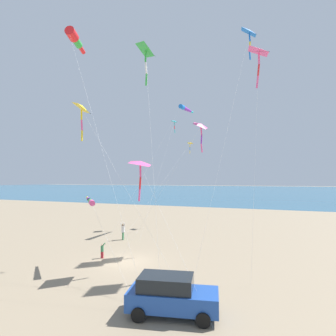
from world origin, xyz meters
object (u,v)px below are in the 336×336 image
parked_car (171,295)px  kite_delta_striped_overhead (82,108)px  kite_delta_black_fish_shape (250,32)px  kite_windsock_small_distant (185,109)px  cooler_box (198,292)px  kite_delta_purple_drifting (174,122)px  kite_delta_red_high_left (141,164)px  kite_delta_rainbow_low_near (190,144)px  person_adult_flyer (123,230)px  kite_delta_long_streamer_left (259,51)px  kite_windsock_orange_high_right (75,39)px  kite_delta_blue_topmost (201,126)px  kite_windsock_checkered_midright (90,201)px  kite_delta_magenta_far_left (146,50)px  person_child_green_jacket (102,250)px

parked_car → kite_delta_striped_overhead: 14.61m
kite_delta_black_fish_shape → kite_windsock_small_distant: kite_delta_black_fish_shape is taller
cooler_box → kite_windsock_small_distant: bearing=20.2°
kite_delta_purple_drifting → kite_delta_black_fish_shape: bearing=-126.2°
kite_delta_red_high_left → kite_delta_rainbow_low_near: bearing=7.3°
person_adult_flyer → kite_delta_rainbow_low_near: bearing=-18.8°
kite_delta_long_streamer_left → kite_delta_red_high_left: (-4.44, 7.89, -8.76)m
kite_windsock_orange_high_right → kite_delta_red_high_left: 13.15m
kite_delta_striped_overhead → kite_windsock_orange_high_right: 7.47m
kite_delta_red_high_left → kite_delta_blue_topmost: bearing=-18.8°
kite_delta_rainbow_low_near → kite_delta_purple_drifting: bearing=129.8°
kite_delta_striped_overhead → kite_delta_blue_topmost: (8.14, -7.06, -0.39)m
kite_delta_rainbow_low_near → kite_delta_long_streamer_left: size_ratio=0.76×
kite_delta_long_streamer_left → kite_delta_purple_drifting: 18.99m
kite_delta_rainbow_low_near → kite_windsock_small_distant: size_ratio=0.78×
cooler_box → kite_windsock_checkered_midright: bearing=79.1°
kite_delta_magenta_far_left → kite_delta_long_streamer_left: bearing=-84.0°
kite_delta_rainbow_low_near → kite_delta_red_high_left: bearing=-172.7°
person_child_green_jacket → kite_delta_purple_drifting: kite_delta_purple_drifting is taller
kite_delta_blue_topmost → cooler_box: bearing=-166.3°
person_adult_flyer → kite_delta_magenta_far_left: (-5.16, -5.29, 16.60)m
parked_car → kite_delta_striped_overhead: bearing=64.6°
person_child_green_jacket → kite_delta_magenta_far_left: kite_delta_magenta_far_left is taller
kite_delta_rainbow_low_near → kite_windsock_small_distant: 5.48m
kite_delta_rainbow_low_near → person_child_green_jacket: bearing=174.1°
kite_windsock_small_distant → kite_delta_long_streamer_left: (-12.34, -10.06, 0.50)m
parked_car → kite_windsock_checkered_midright: kite_windsock_checkered_midright is taller
kite_delta_black_fish_shape → kite_delta_blue_topmost: 11.10m
kite_delta_blue_topmost → kite_windsock_small_distant: (9.43, 4.67, 4.38)m
cooler_box → kite_delta_long_streamer_left: size_ratio=0.04×
parked_car → kite_windsock_orange_high_right: bearing=61.6°
person_child_green_jacket → kite_delta_long_streamer_left: kite_delta_long_streamer_left is taller
kite_delta_blue_topmost → kite_delta_red_high_left: bearing=161.2°
kite_delta_black_fish_shape → kite_delta_red_high_left: kite_delta_black_fish_shape is taller
kite_delta_red_high_left → kite_windsock_checkered_midright: bearing=100.1°
kite_delta_long_streamer_left → kite_windsock_checkered_midright: 17.14m
parked_car → kite_delta_black_fish_shape: (15.59, -2.44, 20.27)m
kite_windsock_small_distant → kite_delta_magenta_far_left: size_ratio=0.89×
kite_delta_blue_topmost → kite_delta_long_streamer_left: kite_delta_long_streamer_left is taller
parked_car → cooler_box: parked_car is taller
kite_delta_striped_overhead → kite_windsock_small_distant: bearing=-7.7°
person_adult_flyer → kite_delta_blue_topmost: bearing=-98.0°
kite_delta_black_fish_shape → kite_delta_purple_drifting: 15.28m
kite_delta_blue_topmost → kite_delta_purple_drifting: bearing=31.3°
kite_windsock_orange_high_right → kite_windsock_small_distant: kite_windsock_orange_high_right is taller
person_child_green_jacket → kite_delta_rainbow_low_near: (18.42, -1.90, 10.97)m
kite_delta_magenta_far_left → kite_delta_rainbow_low_near: bearing=4.5°
person_child_green_jacket → kite_delta_striped_overhead: bearing=179.0°
kite_delta_striped_overhead → kite_delta_black_fish_shape: bearing=-44.5°
person_child_green_jacket → cooler_box: bearing=-114.3°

